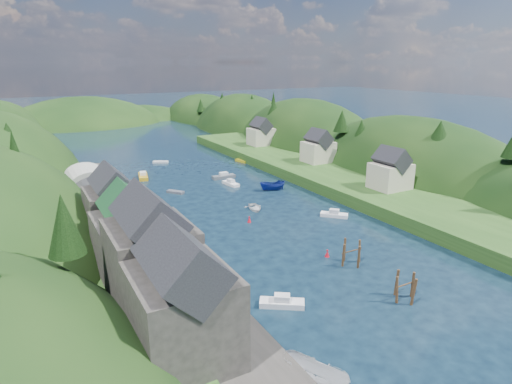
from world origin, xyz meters
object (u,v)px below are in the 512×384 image
piling_cluster_near (405,289)px  channel_buoy_near (327,254)px  piling_cluster_far (351,255)px  channel_buoy_far (249,220)px

piling_cluster_near → channel_buoy_near: bearing=92.3°
piling_cluster_near → piling_cluster_far: 10.08m
piling_cluster_far → channel_buoy_far: size_ratio=3.50×
piling_cluster_near → channel_buoy_near: piling_cluster_near is taller
channel_buoy_near → channel_buoy_far: same height
channel_buoy_near → channel_buoy_far: 17.68m
channel_buoy_near → channel_buoy_far: (-3.17, 17.39, 0.00)m
channel_buoy_far → piling_cluster_near: bearing=-83.1°
piling_cluster_near → channel_buoy_near: size_ratio=3.54×
piling_cluster_far → piling_cluster_near: bearing=-94.7°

